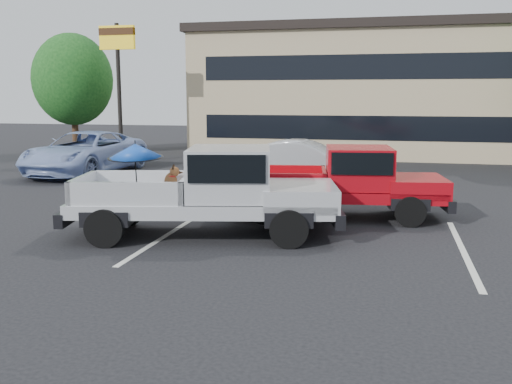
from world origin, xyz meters
The scene contains 11 objects.
ground centered at (0.00, 0.00, 0.00)m, with size 90.00×90.00×0.00m, color black.
stripe_left centered at (-3.00, 2.00, 0.00)m, with size 0.12×5.00×0.01m, color silver.
stripe_right centered at (3.00, 2.00, 0.00)m, with size 0.12×5.00×0.01m, color silver.
motel_building centered at (2.00, 20.99, 3.21)m, with size 20.40×8.40×6.30m.
motel_sign centered at (-10.00, 14.00, 4.65)m, with size 1.60×0.22×6.00m.
tree_left centered at (-14.00, 17.00, 3.73)m, with size 3.96×3.96×6.02m.
tree_back centered at (6.00, 24.00, 4.41)m, with size 4.68×4.68×7.11m.
silver_pickup centered at (-1.89, 2.05, 1.05)m, with size 5.97×3.10×2.06m.
red_pickup centered at (0.70, 4.55, 0.94)m, with size 5.42×2.49×1.72m.
silver_sedan centered at (-1.26, 10.25, 0.71)m, with size 1.50×4.31×1.42m, color #AAADB1.
blue_suv centered at (-9.70, 10.35, 0.80)m, with size 2.65×5.76×1.60m, color #8DA3D3.
Camera 1 is at (1.53, -9.20, 2.93)m, focal length 40.00 mm.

